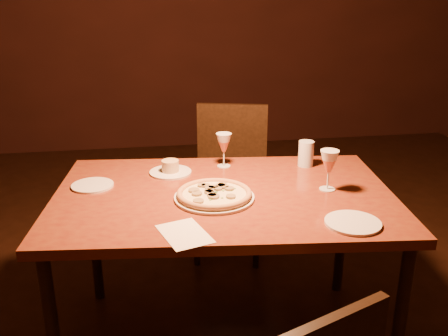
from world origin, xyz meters
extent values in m
cube|color=brown|center=(-0.10, 0.28, 0.76)|extent=(1.55, 1.09, 0.04)
cylinder|color=black|center=(-0.72, 0.76, 0.37)|extent=(0.05, 0.05, 0.74)
cylinder|color=black|center=(0.52, -0.19, 0.37)|extent=(0.05, 0.05, 0.74)
cylinder|color=black|center=(0.61, 0.62, 0.37)|extent=(0.05, 0.05, 0.74)
cube|color=black|center=(0.08, 1.14, 0.48)|extent=(0.55, 0.55, 0.04)
cube|color=black|center=(0.13, 1.34, 0.71)|extent=(0.44, 0.15, 0.43)
cylinder|color=black|center=(-0.15, 1.01, 0.23)|extent=(0.04, 0.04, 0.46)
cylinder|color=black|center=(-0.05, 1.36, 0.23)|extent=(0.04, 0.04, 0.46)
cylinder|color=black|center=(0.20, 0.92, 0.23)|extent=(0.04, 0.04, 0.46)
cylinder|color=black|center=(0.30, 1.27, 0.23)|extent=(0.04, 0.04, 0.46)
cylinder|color=silver|center=(-0.15, 0.22, 0.79)|extent=(0.34, 0.34, 0.01)
cylinder|color=#FCEAAE|center=(-0.15, 0.22, 0.80)|extent=(0.31, 0.31, 0.01)
torus|color=#B4834E|center=(-0.15, 0.22, 0.81)|extent=(0.32, 0.32, 0.02)
cylinder|color=silver|center=(-0.31, 0.56, 0.79)|extent=(0.20, 0.20, 0.01)
cylinder|color=tan|center=(-0.31, 0.56, 0.82)|extent=(0.08, 0.08, 0.05)
cylinder|color=silver|center=(0.36, 0.56, 0.84)|extent=(0.08, 0.08, 0.13)
cylinder|color=silver|center=(-0.66, 0.45, 0.79)|extent=(0.19, 0.19, 0.01)
cylinder|color=silver|center=(0.33, -0.09, 0.79)|extent=(0.21, 0.21, 0.01)
cube|color=silver|center=(-0.30, -0.07, 0.78)|extent=(0.21, 0.25, 0.00)
camera|label=1|loc=(-0.42, -1.68, 1.62)|focal=40.00mm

